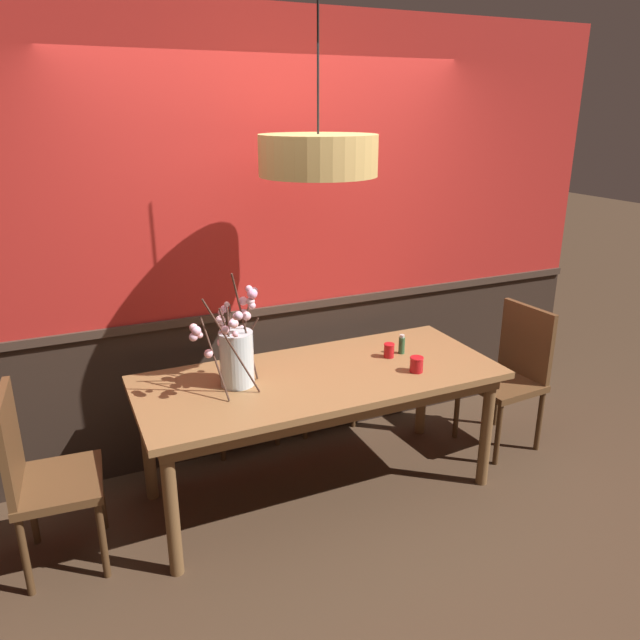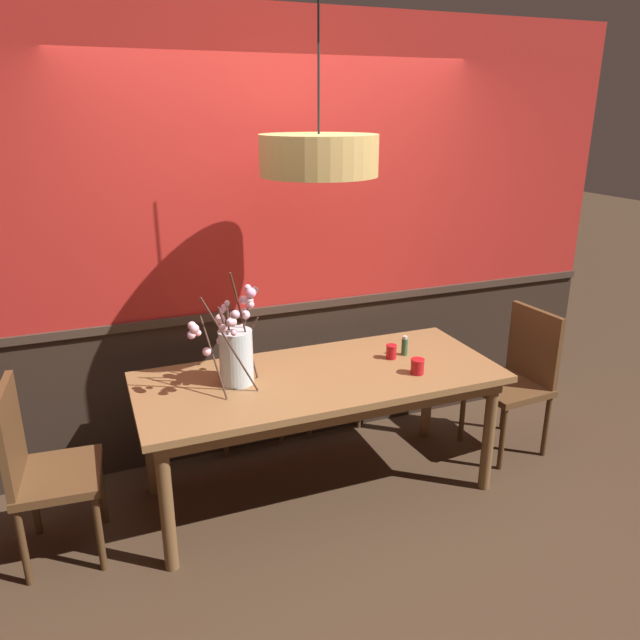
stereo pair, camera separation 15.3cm
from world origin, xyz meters
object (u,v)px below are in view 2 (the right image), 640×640
at_px(chair_head_west_end, 40,464).
at_px(candle_holder_nearer_center, 417,366).
at_px(chair_far_side_right, 321,354).
at_px(condiment_bottle, 405,346).
at_px(dining_table, 320,387).
at_px(vase_with_blossoms, 235,352).
at_px(candle_holder_nearer_edge, 391,352).
at_px(chair_far_side_left, 239,367).
at_px(chair_head_east_end, 518,374).
at_px(pendant_lamp, 319,155).

relative_size(chair_head_west_end, candle_holder_nearer_center, 10.67).
height_order(chair_far_side_right, condiment_bottle, chair_far_side_right).
bearing_deg(condiment_bottle, candle_holder_nearer_center, -104.21).
bearing_deg(dining_table, vase_with_blossoms, 172.52).
distance_m(candle_holder_nearer_edge, condiment_bottle, 0.10).
xyz_separation_m(dining_table, chair_head_west_end, (-1.50, -0.01, -0.15)).
relative_size(dining_table, candle_holder_nearer_edge, 23.54).
distance_m(chair_far_side_right, condiment_bottle, 0.88).
bearing_deg(chair_far_side_left, candle_holder_nearer_center, -52.89).
relative_size(dining_table, chair_head_west_end, 2.14).
xyz_separation_m(candle_holder_nearer_center, candle_holder_nearer_edge, (-0.03, 0.25, -0.00)).
bearing_deg(condiment_bottle, chair_far_side_left, 138.19).
xyz_separation_m(chair_far_side_right, vase_with_blossoms, (-0.82, -0.80, 0.44)).
relative_size(chair_head_east_end, candle_holder_nearer_center, 10.67).
bearing_deg(dining_table, chair_far_side_right, 68.15).
bearing_deg(chair_far_side_right, chair_head_east_end, -38.78).
bearing_deg(vase_with_blossoms, chair_head_east_end, -1.67).
bearing_deg(chair_head_east_end, chair_head_west_end, -179.60).
bearing_deg(chair_head_east_end, chair_far_side_right, 141.22).
xyz_separation_m(chair_head_west_end, chair_far_side_right, (1.84, 0.88, -0.03)).
distance_m(vase_with_blossoms, candle_holder_nearer_center, 1.03).
distance_m(chair_far_side_left, vase_with_blossoms, 0.92).
height_order(chair_far_side_left, candle_holder_nearer_edge, chair_far_side_left).
bearing_deg(candle_holder_nearer_edge, chair_head_west_end, -177.93).
bearing_deg(candle_holder_nearer_center, vase_with_blossoms, 165.38).
height_order(chair_head_east_end, chair_head_west_end, same).
relative_size(vase_with_blossoms, candle_holder_nearer_edge, 7.45).
relative_size(chair_head_west_end, vase_with_blossoms, 1.48).
xyz_separation_m(vase_with_blossoms, condiment_bottle, (1.06, 0.02, -0.12)).
bearing_deg(candle_holder_nearer_center, chair_head_east_end, 12.76).
bearing_deg(candle_holder_nearer_center, dining_table, 159.26).
bearing_deg(chair_far_side_left, chair_head_east_end, -26.49).
distance_m(candle_holder_nearer_center, pendant_lamp, 1.29).
xyz_separation_m(dining_table, candle_holder_nearer_edge, (0.49, 0.06, 0.13)).
bearing_deg(condiment_bottle, vase_with_blossoms, -179.08).
relative_size(chair_far_side_left, chair_head_west_end, 0.92).
xyz_separation_m(candle_holder_nearer_center, pendant_lamp, (-0.50, 0.26, 1.16)).
height_order(chair_far_side_right, vase_with_blossoms, vase_with_blossoms).
bearing_deg(chair_far_side_left, pendant_lamp, -69.96).
relative_size(vase_with_blossoms, pendant_lamp, 0.73).
bearing_deg(vase_with_blossoms, candle_holder_nearer_center, -14.62).
distance_m(dining_table, chair_head_east_end, 1.42).
relative_size(chair_head_east_end, chair_far_side_right, 1.07).
distance_m(vase_with_blossoms, candle_holder_nearer_edge, 0.97).
height_order(vase_with_blossoms, candle_holder_nearer_center, vase_with_blossoms).
distance_m(chair_far_side_left, chair_head_east_end, 1.88).
xyz_separation_m(chair_head_west_end, candle_holder_nearer_edge, (1.98, 0.07, 0.28)).
bearing_deg(dining_table, pendant_lamp, 74.59).
bearing_deg(pendant_lamp, vase_with_blossoms, 179.79).
relative_size(candle_holder_nearer_center, pendant_lamp, 0.10).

